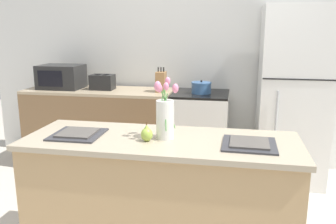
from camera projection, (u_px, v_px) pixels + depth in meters
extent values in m
cube|color=silver|center=(196.00, 50.00, 4.13)|extent=(5.20, 0.08, 2.70)
cube|color=tan|center=(161.00, 203.00, 2.43)|extent=(1.76, 0.62, 0.85)
cube|color=tan|center=(161.00, 141.00, 2.33)|extent=(1.80, 0.66, 0.03)
cube|color=brown|center=(101.00, 129.00, 4.15)|extent=(1.68, 0.60, 0.88)
cube|color=tan|center=(99.00, 91.00, 4.05)|extent=(1.68, 0.60, 0.03)
cube|color=silver|center=(200.00, 134.00, 3.94)|extent=(0.60, 0.60, 0.89)
cube|color=black|center=(201.00, 94.00, 3.83)|extent=(0.60, 0.60, 0.02)
cube|color=black|center=(197.00, 146.00, 3.66)|extent=(0.42, 0.01, 0.29)
cube|color=white|center=(293.00, 96.00, 3.66)|extent=(0.68, 0.64, 1.82)
cube|color=black|center=(300.00, 80.00, 3.30)|extent=(0.67, 0.01, 0.01)
cylinder|color=#B2B5B7|center=(275.00, 131.00, 3.43)|extent=(0.02, 0.02, 0.79)
cylinder|color=silver|center=(165.00, 120.00, 2.30)|extent=(0.12, 0.12, 0.25)
cylinder|color=#569E4C|center=(168.00, 110.00, 2.28)|extent=(0.10, 0.01, 0.24)
ellipsoid|color=pink|center=(175.00, 88.00, 2.24)|extent=(0.04, 0.04, 0.06)
cylinder|color=#569E4C|center=(166.00, 106.00, 2.29)|extent=(0.02, 0.08, 0.29)
ellipsoid|color=pink|center=(168.00, 81.00, 2.29)|extent=(0.03, 0.03, 0.05)
cylinder|color=#569E4C|center=(164.00, 110.00, 2.30)|extent=(0.07, 0.07, 0.24)
ellipsoid|color=pink|center=(160.00, 89.00, 2.30)|extent=(0.04, 0.04, 0.05)
cylinder|color=#569E4C|center=(161.00, 110.00, 2.28)|extent=(0.04, 0.02, 0.26)
ellipsoid|color=pink|center=(158.00, 86.00, 2.24)|extent=(0.05, 0.05, 0.07)
cylinder|color=#569E4C|center=(165.00, 109.00, 2.25)|extent=(0.03, 0.10, 0.27)
ellipsoid|color=pink|center=(166.00, 86.00, 2.17)|extent=(0.03, 0.03, 0.05)
ellipsoid|color=#9EBC47|center=(147.00, 134.00, 2.26)|extent=(0.08, 0.08, 0.09)
cone|color=#9EBC47|center=(147.00, 127.00, 2.25)|extent=(0.04, 0.04, 0.03)
cylinder|color=brown|center=(147.00, 124.00, 2.24)|extent=(0.01, 0.01, 0.02)
cube|color=#333338|center=(78.00, 134.00, 2.39)|extent=(0.33, 0.33, 0.01)
cube|color=#514C47|center=(78.00, 133.00, 2.39)|extent=(0.24, 0.24, 0.01)
cube|color=#333338|center=(249.00, 144.00, 2.19)|extent=(0.33, 0.33, 0.01)
cube|color=#514C47|center=(249.00, 143.00, 2.18)|extent=(0.24, 0.24, 0.01)
cube|color=black|center=(102.00, 82.00, 4.02)|extent=(0.26, 0.18, 0.17)
cube|color=black|center=(98.00, 75.00, 4.01)|extent=(0.05, 0.11, 0.01)
cube|color=black|center=(106.00, 75.00, 3.99)|extent=(0.05, 0.11, 0.01)
cube|color=black|center=(91.00, 80.00, 4.04)|extent=(0.02, 0.02, 0.02)
cylinder|color=#386093|center=(201.00, 88.00, 3.80)|extent=(0.21, 0.21, 0.10)
cylinder|color=#386093|center=(201.00, 83.00, 3.79)|extent=(0.22, 0.22, 0.01)
sphere|color=black|center=(201.00, 81.00, 3.78)|extent=(0.02, 0.02, 0.02)
cube|color=black|center=(61.00, 77.00, 4.10)|extent=(0.48, 0.36, 0.27)
cube|color=black|center=(50.00, 79.00, 3.93)|extent=(0.29, 0.01, 0.18)
cube|color=#A37547|center=(161.00, 82.00, 3.86)|extent=(0.10, 0.14, 0.22)
cylinder|color=black|center=(158.00, 69.00, 3.84)|extent=(0.01, 0.01, 0.05)
cylinder|color=black|center=(161.00, 69.00, 3.83)|extent=(0.01, 0.01, 0.05)
cylinder|color=black|center=(164.00, 70.00, 3.83)|extent=(0.01, 0.01, 0.05)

